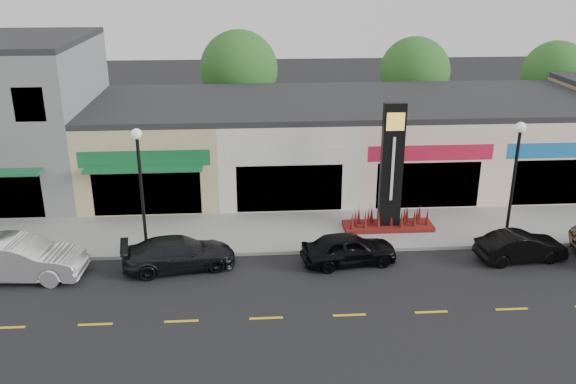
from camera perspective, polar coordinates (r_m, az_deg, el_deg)
name	(u,v)px	position (r m, az deg, el deg)	size (l,w,h in m)	color
ground	(337,275)	(25.03, 4.65, -7.77)	(120.00, 120.00, 0.00)	black
sidewalk	(324,230)	(28.86, 3.42, -3.55)	(52.00, 4.30, 0.15)	gray
curb	(331,251)	(26.84, 4.01, -5.51)	(52.00, 0.20, 0.15)	gray
shop_beige	(159,144)	(34.91, -12.01, 4.41)	(7.00, 10.85, 4.80)	tan
shop_cream	(283,142)	(34.61, -0.43, 4.73)	(7.00, 10.01, 4.80)	white
shop_pink_w	(405,139)	(35.70, 10.90, 4.85)	(7.00, 10.01, 4.80)	beige
shop_pink_e	(524,137)	(38.07, 21.18, 4.80)	(7.00, 10.01, 4.80)	beige
tree_rear_west	(239,69)	(41.79, -4.61, 11.39)	(5.20, 5.20, 7.83)	#382619
tree_rear_mid	(415,72)	(43.39, 11.75, 10.92)	(4.80, 4.80, 7.29)	#382619
tree_rear_east	(555,74)	(47.07, 23.73, 10.06)	(4.60, 4.60, 6.94)	#382619
lamp_west_near	(141,179)	(26.06, -13.63, 1.23)	(0.44, 0.44, 5.47)	black
lamp_east_near	(515,170)	(28.12, 20.46, 1.91)	(0.44, 0.44, 5.47)	black
pylon_sign	(390,186)	(28.42, 9.56, 0.58)	(4.20, 1.30, 6.00)	#59110F
car_white_van	(18,259)	(26.63, -23.93, -5.74)	(5.16, 1.80, 1.70)	white
car_dark_sedan	(179,253)	(25.61, -10.17, -5.68)	(4.60, 1.87, 1.34)	black
car_black_sedan	(349,249)	(25.71, 5.71, -5.30)	(3.98, 1.60, 1.35)	black
car_black_conv	(521,247)	(27.72, 20.96, -4.79)	(3.76, 1.31, 1.24)	black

